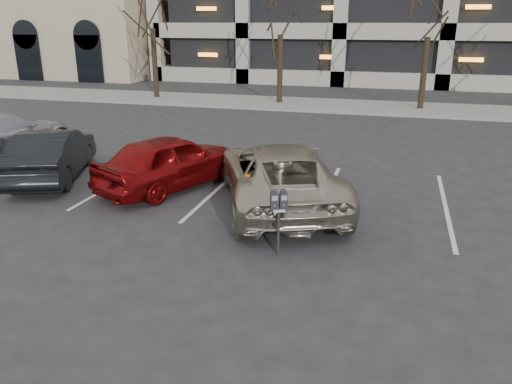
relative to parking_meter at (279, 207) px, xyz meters
The scene contains 8 objects.
ground 1.84m from the parking_meter, 129.30° to the left, with size 140.00×140.00×0.00m, color #28282B.
sidewalk 17.27m from the parking_meter, 93.31° to the left, with size 80.00×4.00×0.12m, color gray.
stall_lines 4.36m from the parking_meter, 124.26° to the left, with size 16.90×5.20×0.00m.
parking_meter is the anchor object (origin of this frame).
suv_silver 2.75m from the parking_meter, 102.81° to the left, with size 4.27×5.85×1.48m.
car_red 4.78m from the parking_meter, 138.61° to the left, with size 1.67×4.15×1.41m, color maroon.
car_dark 7.70m from the parking_meter, 156.85° to the left, with size 1.44×4.14×1.36m, color black.
car_silver 11.15m from the parking_meter, 155.75° to the left, with size 2.00×4.92×1.43m, color #B6B8BE.
Camera 1 is at (2.87, -9.42, 4.14)m, focal length 35.00 mm.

